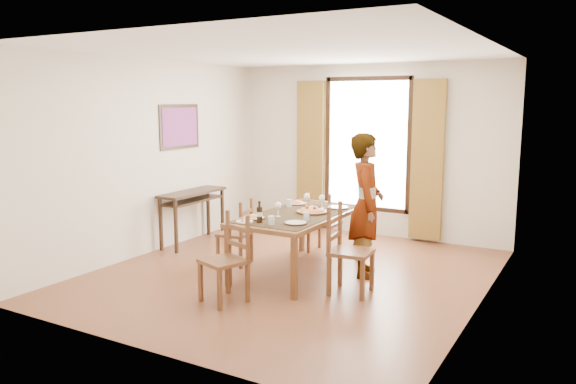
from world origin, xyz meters
The scene contains 22 objects.
ground centered at (0.00, 0.00, 0.00)m, with size 5.00×5.00×0.00m, color #572F1B.
room_shell centered at (0.00, 0.13, 1.54)m, with size 4.60×5.10×2.74m.
console_table centered at (-2.03, 0.60, 0.68)m, with size 0.38×1.20×0.80m.
dining_table centered at (0.03, 0.13, 0.69)m, with size 0.99×1.92×0.76m.
chair_west centered at (-0.83, 0.03, 0.40)m, with size 0.43×0.43×0.86m.
chair_north centered at (-0.10, 1.10, 0.41)m, with size 0.40×0.40×0.88m.
chair_south centered at (-0.14, -1.16, 0.44)m, with size 0.53×0.53×0.95m.
chair_east centered at (0.88, -0.28, 0.47)m, with size 0.49×0.49×1.00m.
man centered at (0.80, 0.45, 0.88)m, with size 0.63×0.75×1.75m, color gray.
plate_sw centered at (-0.27, -0.43, 0.78)m, with size 0.27×0.27×0.05m, color silver, non-canonical shape.
plate_se centered at (0.30, -0.42, 0.78)m, with size 0.27×0.27×0.05m, color silver, non-canonical shape.
plate_nw centered at (-0.27, 0.65, 0.78)m, with size 0.27×0.27×0.05m, color silver, non-canonical shape.
plate_ne centered at (0.32, 0.67, 0.78)m, with size 0.27×0.27×0.05m, color silver, non-canonical shape.
pasta_platter centered at (0.17, 0.23, 0.81)m, with size 0.40×0.40×0.10m, color #B13716, non-canonical shape.
caprese_plate centered at (-0.25, -0.64, 0.78)m, with size 0.20×0.20×0.04m, color silver, non-canonical shape.
wine_glass_a centered at (-0.08, -0.19, 0.85)m, with size 0.08×0.08×0.18m, color white, non-canonical shape.
wine_glass_b centered at (0.15, 0.54, 0.85)m, with size 0.08×0.08×0.18m, color white, non-canonical shape.
wine_glass_c centered at (-0.07, 0.54, 0.85)m, with size 0.08×0.08×0.18m, color white, non-canonical shape.
tumbler_a centered at (0.32, -0.20, 0.81)m, with size 0.07×0.07×0.10m, color silver.
tumbler_b centered at (-0.27, 0.43, 0.81)m, with size 0.07×0.07×0.10m, color silver.
tumbler_c centered at (0.08, -0.60, 0.81)m, with size 0.07×0.07×0.10m, color silver.
wine_bottle centered at (-0.09, -0.57, 0.88)m, with size 0.07×0.07×0.25m, color black, non-canonical shape.
Camera 1 is at (3.29, -5.86, 2.14)m, focal length 35.00 mm.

